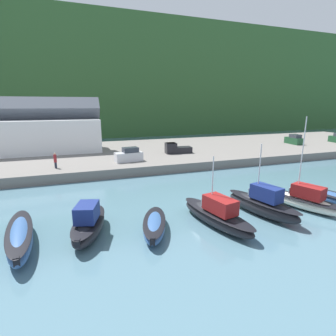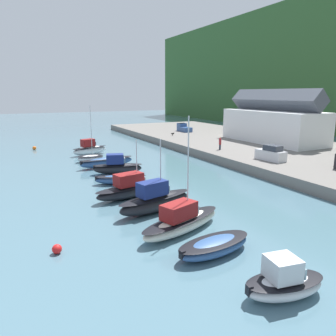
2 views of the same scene
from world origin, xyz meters
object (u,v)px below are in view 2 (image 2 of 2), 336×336
at_px(moored_boat_5, 132,188).
at_px(moored_boat_6, 155,200).
at_px(dog_on_quay, 173,134).
at_px(pickup_truck_0, 184,128).
at_px(moored_boat_4, 120,179).
at_px(moored_boat_3, 117,167).
at_px(mooring_buoy_1, 57,249).
at_px(moored_boat_8, 214,246).
at_px(moored_boat_1, 91,158).
at_px(moored_boat_9, 284,282).
at_px(moored_boat_7, 182,221).
at_px(moored_boat_0, 90,149).
at_px(person_on_quay, 220,143).
at_px(mooring_buoy_0, 34,148).
at_px(parked_car_1, 271,154).
at_px(moored_boat_2, 107,162).

bearing_deg(moored_boat_5, moored_boat_6, -7.41).
relative_size(moored_boat_5, dog_on_quay, 9.71).
bearing_deg(pickup_truck_0, moored_boat_4, -126.55).
xyz_separation_m(moored_boat_3, mooring_buoy_1, (19.55, -10.54, -0.66)).
distance_m(moored_boat_3, moored_boat_4, 5.11).
bearing_deg(moored_boat_8, pickup_truck_0, 144.86).
distance_m(moored_boat_1, moored_boat_4, 14.58).
relative_size(moored_boat_3, moored_boat_8, 1.12).
relative_size(moored_boat_8, moored_boat_9, 1.26).
height_order(moored_boat_1, moored_boat_7, moored_boat_7).
bearing_deg(moored_boat_7, dog_on_quay, 134.57).
height_order(moored_boat_7, pickup_truck_0, moored_boat_7).
xyz_separation_m(moored_boat_3, pickup_truck_0, (-29.39, 26.47, 1.19)).
height_order(moored_boat_8, dog_on_quay, dog_on_quay).
relative_size(moored_boat_0, moored_boat_3, 1.25).
relative_size(moored_boat_6, moored_boat_9, 1.66).
xyz_separation_m(moored_boat_3, person_on_quay, (-3.31, 18.83, 1.46)).
bearing_deg(moored_boat_9, mooring_buoy_0, -162.89).
xyz_separation_m(moored_boat_4, moored_boat_6, (10.30, -0.14, 0.49)).
xyz_separation_m(moored_boat_9, parked_car_1, (-22.62, 20.49, 1.46)).
distance_m(moored_boat_5, pickup_truck_0, 48.68).
bearing_deg(moored_boat_8, parked_car_1, 121.07).
bearing_deg(dog_on_quay, parked_car_1, -6.12).
distance_m(moored_boat_1, parked_car_1, 27.15).
distance_m(moored_boat_3, moored_boat_8, 24.32).
height_order(moored_boat_6, mooring_buoy_0, moored_boat_6).
relative_size(moored_boat_0, pickup_truck_0, 1.77).
bearing_deg(moored_boat_3, dog_on_quay, 155.79).
relative_size(moored_boat_5, person_on_quay, 4.00).
height_order(moored_boat_3, moored_boat_4, moored_boat_3).
distance_m(moored_boat_2, person_on_quay, 19.01).
bearing_deg(moored_boat_5, moored_boat_4, 161.90).
relative_size(moored_boat_0, parked_car_1, 1.94).
xyz_separation_m(moored_boat_5, moored_boat_6, (4.99, 0.41, 0.14)).
xyz_separation_m(moored_boat_7, dog_on_quay, (-43.12, 21.48, 0.92)).
bearing_deg(person_on_quay, moored_boat_9, -30.28).
relative_size(moored_boat_2, moored_boat_6, 1.05).
relative_size(moored_boat_3, moored_boat_4, 1.08).
bearing_deg(moored_boat_1, moored_boat_0, 167.16).
distance_m(moored_boat_4, moored_boat_7, 15.23).
bearing_deg(mooring_buoy_0, moored_boat_3, 17.97).
bearing_deg(moored_boat_9, moored_boat_7, -165.91).
bearing_deg(moored_boat_9, moored_boat_3, -171.82).
bearing_deg(parked_car_1, moored_boat_7, -155.47).
distance_m(moored_boat_0, mooring_buoy_1, 36.61).
relative_size(moored_boat_2, moored_boat_8, 1.38).
xyz_separation_m(moored_boat_0, moored_boat_6, (30.75, -1.34, 0.04)).
bearing_deg(mooring_buoy_1, moored_boat_7, 86.12).
height_order(moored_boat_2, person_on_quay, person_on_quay).
height_order(moored_boat_1, moored_boat_9, moored_boat_1).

